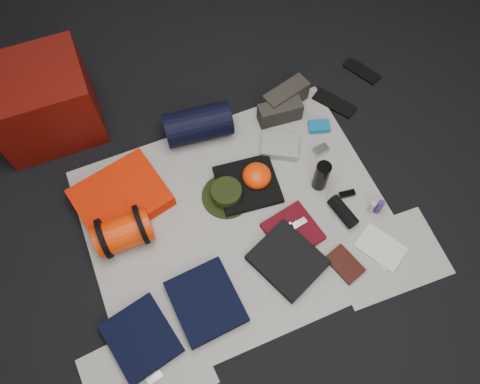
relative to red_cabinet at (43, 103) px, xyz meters
name	(u,v)px	position (x,y,z in m)	size (l,w,h in m)	color
floor	(238,221)	(0.77, -0.99, -0.24)	(4.50, 4.50, 0.02)	black
newspaper_mat	(238,220)	(0.77, -0.99, -0.23)	(1.60, 1.30, 0.01)	beige
newspaper_sheet_front_left	(147,371)	(0.07, -1.54, -0.23)	(0.58, 0.40, 0.00)	beige
newspaper_sheet_front_right	(388,256)	(1.42, -1.49, -0.23)	(0.58, 0.40, 0.00)	beige
red_cabinet	(43,103)	(0.00, 0.00, 0.00)	(0.55, 0.46, 0.46)	#530B06
sleeping_pad	(121,197)	(0.22, -0.64, -0.18)	(0.47, 0.38, 0.09)	red
stuff_sack	(123,233)	(0.18, -0.87, -0.14)	(0.17, 0.17, 0.29)	#F03104
sack_strap_left	(104,239)	(0.08, -0.87, -0.12)	(0.22, 0.22, 0.03)	black
sack_strap_right	(141,225)	(0.28, -0.87, -0.12)	(0.22, 0.22, 0.03)	black
navy_duffel	(198,124)	(0.77, -0.39, -0.12)	(0.20, 0.20, 0.39)	black
boonie_brim	(227,196)	(0.77, -0.84, -0.22)	(0.28, 0.28, 0.01)	black
boonie_crown	(226,193)	(0.77, -0.84, -0.18)	(0.17, 0.17, 0.07)	black
hiking_boot_left	(280,112)	(1.26, -0.47, -0.16)	(0.26, 0.10, 0.13)	#2C2922
hiking_boot_right	(286,97)	(1.34, -0.39, -0.15)	(0.29, 0.11, 0.14)	#2C2922
flip_flop_left	(334,103)	(1.62, -0.51, -0.22)	(0.10, 0.27, 0.01)	black
flip_flop_right	(362,71)	(1.90, -0.35, -0.22)	(0.09, 0.24, 0.01)	black
trousers_navy_a	(141,338)	(0.10, -1.39, -0.20)	(0.29, 0.33, 0.05)	black
trousers_navy_b	(206,302)	(0.45, -1.35, -0.20)	(0.31, 0.36, 0.06)	black
trousers_charcoal	(288,260)	(0.92, -1.31, -0.20)	(0.30, 0.34, 0.05)	black
black_tshirt	(248,185)	(0.90, -0.82, -0.21)	(0.33, 0.31, 0.03)	black
red_shirt	(293,231)	(1.02, -1.18, -0.21)	(0.26, 0.26, 0.03)	#4F0810
orange_stuff_sack	(257,176)	(0.96, -0.81, -0.17)	(0.16, 0.16, 0.11)	#F03104
first_aid_pouch	(280,146)	(1.17, -0.67, -0.20)	(0.21, 0.16, 0.05)	gray
water_bottle	(321,176)	(1.28, -0.97, -0.12)	(0.08, 0.08, 0.21)	black
speaker	(343,212)	(1.31, -1.18, -0.19)	(0.07, 0.07, 0.19)	black
compact_camera	(321,150)	(1.39, -0.78, -0.21)	(0.09, 0.05, 0.04)	#AAAAAF
cyan_case	(319,127)	(1.45, -0.63, -0.20)	(0.12, 0.08, 0.04)	#0F6295
toiletry_purple	(379,207)	(1.50, -1.24, -0.17)	(0.04, 0.04, 0.11)	navy
toiletry_clear	(372,207)	(1.46, -1.22, -0.18)	(0.03, 0.03, 0.10)	#9FA39E
paperback_book	(345,264)	(1.19, -1.45, -0.21)	(0.12, 0.19, 0.03)	black
map_booklet	(381,247)	(1.41, -1.44, -0.22)	(0.17, 0.24, 0.01)	beige
map_printout	(382,250)	(1.41, -1.45, -0.22)	(0.14, 0.18, 0.01)	beige
sunglasses	(347,194)	(1.39, -1.09, -0.21)	(0.09, 0.04, 0.02)	black
key_cluster	(152,374)	(0.09, -1.57, -0.22)	(0.08, 0.08, 0.01)	#AAAAAF
tape_roll	(249,176)	(0.92, -0.79, -0.17)	(0.05, 0.05, 0.04)	silver
energy_bar_a	(285,229)	(0.98, -1.16, -0.18)	(0.10, 0.04, 0.01)	#AAAAAF
energy_bar_b	(298,224)	(1.06, -1.16, -0.18)	(0.10, 0.04, 0.01)	#AAAAAF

